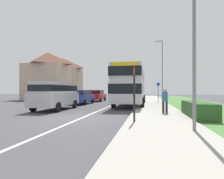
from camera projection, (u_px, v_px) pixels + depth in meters
ground_plane at (81, 118)px, 10.38m from camera, size 120.00×120.00×0.00m
lane_marking_centre at (110, 106)px, 18.24m from camera, size 0.14×60.00×0.01m
pavement_near_side at (155, 108)px, 15.48m from camera, size 3.20×68.00×0.12m
grass_verge_seaward at (212, 109)px, 14.68m from camera, size 6.00×68.00×0.08m
roadside_hedge at (198, 110)px, 10.31m from camera, size 1.10×3.80×0.90m
double_decker_bus at (131, 84)px, 18.98m from camera, size 2.80×10.24×3.70m
parked_van_silver at (56, 94)px, 14.79m from camera, size 2.11×4.96×2.14m
parked_car_blue at (81, 96)px, 20.72m from camera, size 1.93×4.55×1.57m
parked_car_red at (96, 95)px, 26.30m from camera, size 1.99×4.08×1.58m
pedestrian_at_stop at (165, 99)px, 11.66m from camera, size 0.34×0.34×1.67m
bus_stop_sign at (134, 90)px, 8.51m from camera, size 0.09×0.52×2.60m
cycle_route_sign at (158, 91)px, 23.86m from camera, size 0.44×0.08×2.52m
street_lamp_near at (191, 17)px, 6.69m from camera, size 1.14×0.20×7.20m
street_lamp_mid at (161, 67)px, 24.13m from camera, size 1.14×0.20×7.90m
house_terrace_far_side at (56, 77)px, 33.83m from camera, size 6.28×11.24×7.81m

